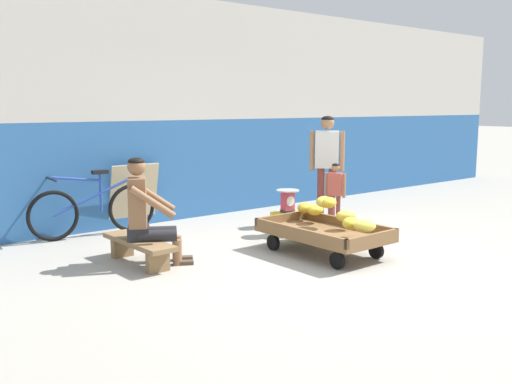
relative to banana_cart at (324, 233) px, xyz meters
name	(u,v)px	position (x,y,z in m)	size (l,w,h in m)	color
ground_plane	(347,266)	(-0.15, -0.50, -0.24)	(80.00, 80.00, 0.00)	#A39E93
back_wall	(177,110)	(-0.15, 2.89, 1.37)	(16.00, 0.30, 3.21)	#2D609E
banana_cart	(324,233)	(0.00, 0.00, 0.00)	(0.86, 1.45, 0.36)	brown
banana_pile	(332,212)	(0.17, 0.03, 0.22)	(0.56, 1.45, 0.27)	yellow
low_bench	(139,246)	(-1.83, 0.93, -0.04)	(0.33, 1.11, 0.27)	olive
vendor_seated	(146,211)	(-1.75, 0.89, 0.33)	(0.74, 0.65, 1.14)	brown
plastic_crate	(287,223)	(0.35, 1.00, -0.09)	(0.36, 0.28, 0.30)	gold
weighing_scale	(288,200)	(0.35, 1.00, 0.21)	(0.30, 0.30, 0.29)	#28282D
bicycle_near_left	(93,209)	(-1.67, 2.49, 0.11)	(1.66, 0.48, 0.86)	black
sign_board	(134,196)	(-1.00, 2.69, 0.20)	(0.70, 0.21, 0.88)	#C6B289
customer_adult	(327,157)	(1.27, 1.21, 0.71)	(0.36, 0.39, 1.53)	brown
customer_child	(335,189)	(1.05, 0.83, 0.32)	(0.19, 0.26, 0.91)	brown
shopping_bag	(302,231)	(0.28, 0.66, -0.12)	(0.18, 0.12, 0.24)	green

